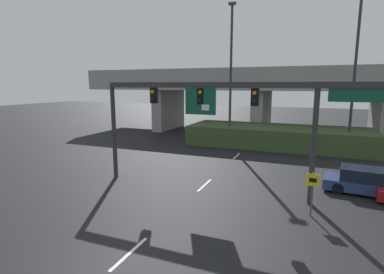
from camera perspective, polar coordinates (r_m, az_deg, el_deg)
lane_markings at (r=22.76m, az=5.97°, el=-5.92°), size 0.14×43.88×0.01m
signal_gantry at (r=16.89m, az=5.75°, el=6.31°), size 16.21×0.44×6.35m
speed_limit_sign at (r=15.40m, az=21.95°, el=-8.98°), size 0.60×0.11×2.15m
highway_light_pole_near at (r=30.36m, az=28.64°, el=11.47°), size 0.70×0.36×14.52m
highway_light_pole_far at (r=30.90m, az=7.40°, el=12.08°), size 0.70×0.36×14.02m
overpass_bridge at (r=38.35m, az=13.27°, el=8.94°), size 45.64×9.35×8.10m
grass_embankment at (r=31.66m, az=15.92°, el=0.09°), size 17.79×6.19×1.98m
parked_sedan_near_right at (r=20.11m, az=29.83°, el=-7.37°), size 4.47×2.32×1.47m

